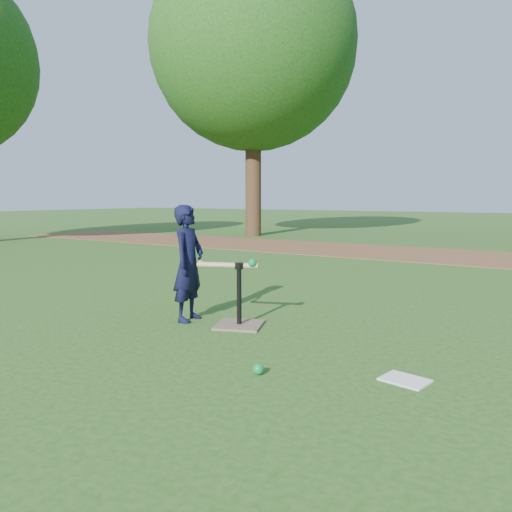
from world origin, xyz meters
The scene contains 8 objects.
ground centered at (0.00, 0.00, 0.00)m, with size 80.00×80.00×0.00m, color #285116.
dirt_strip centered at (0.00, 7.50, 0.01)m, with size 24.00×3.00×0.01m, color brown.
child centered at (-0.49, 0.30, 0.58)m, with size 0.42×0.28×1.16m, color black.
wiffle_ball_ground centered at (0.93, -0.64, 0.04)m, with size 0.08×0.08×0.08m, color #0C893D.
clipboard centered at (1.83, -0.21, 0.01)m, with size 0.30×0.23×0.01m, color white.
batting_tee centered at (0.07, 0.38, 0.11)m, with size 0.56×0.56×0.61m.
swing_action centered at (-0.04, 0.37, 0.59)m, with size 0.62×0.27×0.10m.
tree_left centered at (-6.00, 10.00, 5.87)m, with size 6.40×6.40×9.08m.
Camera 1 is at (2.73, -3.49, 1.23)m, focal length 35.00 mm.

